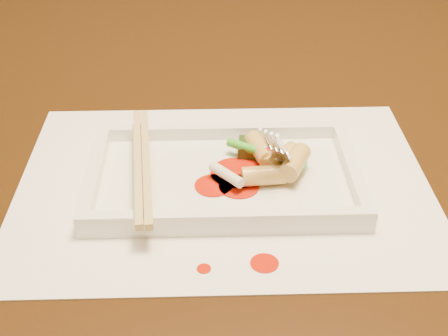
{
  "coord_description": "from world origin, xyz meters",
  "views": [
    {
      "loc": [
        0.05,
        -0.62,
        1.11
      ],
      "look_at": [
        0.07,
        -0.13,
        0.77
      ],
      "focal_mm": 50.0,
      "sensor_mm": 36.0,
      "label": 1
    }
  ],
  "objects_px": {
    "placemat": "(224,184)",
    "chopstick_a": "(138,163)",
    "table": "(167,191)",
    "plate_base": "(224,180)",
    "fork": "(299,99)"
  },
  "relations": [
    {
      "from": "placemat",
      "to": "fork",
      "type": "distance_m",
      "value": 0.11
    },
    {
      "from": "plate_base",
      "to": "chopstick_a",
      "type": "distance_m",
      "value": 0.08
    },
    {
      "from": "chopstick_a",
      "to": "fork",
      "type": "height_order",
      "value": "fork"
    },
    {
      "from": "plate_base",
      "to": "fork",
      "type": "relative_size",
      "value": 1.86
    },
    {
      "from": "table",
      "to": "plate_base",
      "type": "relative_size",
      "value": 5.38
    },
    {
      "from": "placemat",
      "to": "chopstick_a",
      "type": "height_order",
      "value": "chopstick_a"
    },
    {
      "from": "plate_base",
      "to": "fork",
      "type": "distance_m",
      "value": 0.11
    },
    {
      "from": "table",
      "to": "fork",
      "type": "xyz_separation_m",
      "value": [
        0.14,
        -0.11,
        0.18
      ]
    },
    {
      "from": "table",
      "to": "plate_base",
      "type": "distance_m",
      "value": 0.18
    },
    {
      "from": "fork",
      "to": "plate_base",
      "type": "bearing_deg",
      "value": -165.58
    },
    {
      "from": "table",
      "to": "placemat",
      "type": "distance_m",
      "value": 0.18
    },
    {
      "from": "placemat",
      "to": "plate_base",
      "type": "relative_size",
      "value": 1.54
    },
    {
      "from": "placemat",
      "to": "chopstick_a",
      "type": "bearing_deg",
      "value": 180.0
    },
    {
      "from": "plate_base",
      "to": "fork",
      "type": "bearing_deg",
      "value": 14.42
    },
    {
      "from": "table",
      "to": "fork",
      "type": "distance_m",
      "value": 0.26
    }
  ]
}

